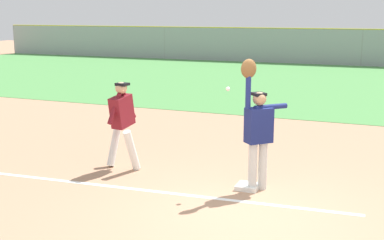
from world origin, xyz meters
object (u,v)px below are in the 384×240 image
Objects in this scene: runner at (122,119)px; baseball at (228,89)px; parked_car_red at (204,45)px; parked_car_black at (275,47)px; first_base at (248,187)px; parked_car_silver at (348,49)px; fielder at (258,127)px.

baseball is (2.26, -0.36, 0.76)m from runner.
parked_car_black is at bearing 1.42° from parked_car_red.
first_base is 0.08× the size of parked_car_silver.
parked_car_black is 4.84m from parked_car_silver.
baseball is 28.86m from parked_car_red.
baseball is at bearing -93.69° from parked_car_silver.
first_base is 27.59m from parked_car_black.
parked_car_red is 5.21m from parked_car_black.
runner is at bearing -80.38° from parked_car_black.
parked_car_red is at bearing 175.91° from parked_car_silver.
runner is 0.39× the size of parked_car_red.
baseball is (-0.35, -0.11, 1.72)m from first_base.
parked_car_black reaches higher than first_base.
parked_car_black is (-5.70, 26.98, 0.63)m from first_base.
parked_car_black is at bearing 173.57° from parked_car_silver.
first_base is at bearing -92.93° from parked_car_silver.
parked_car_black is (-3.09, 26.74, -0.32)m from runner.
runner is (-2.61, 0.24, 0.96)m from first_base.
fielder reaches higher than parked_car_red.
baseball is (-0.50, -0.12, 0.64)m from fielder.
first_base is at bearing -75.03° from parked_car_black.
fielder reaches higher than runner.
baseball is 27.64m from parked_car_black.
parked_car_silver is at bearing -0.75° from parked_car_red.
first_base is 0.17× the size of fielder.
first_base is at bearing 17.89° from baseball.
first_base is 0.09× the size of parked_car_red.
baseball reaches higher than first_base.
parked_car_silver is (-0.51, 26.96, -1.09)m from baseball.
fielder is 26.86m from parked_car_silver.
parked_car_silver is (1.75, 26.60, -0.32)m from runner.
runner is at bearing 174.65° from first_base.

